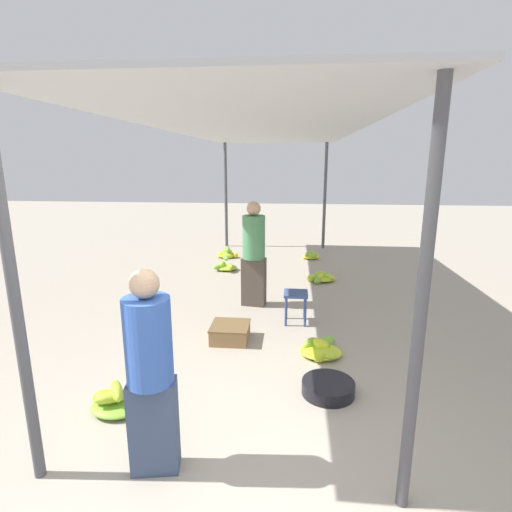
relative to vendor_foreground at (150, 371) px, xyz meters
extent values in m
cylinder|color=#4C4C51|center=(-0.85, -0.15, 0.56)|extent=(0.08, 0.08, 2.76)
cylinder|color=#4C4C51|center=(1.79, -0.15, 0.56)|extent=(0.08, 0.08, 2.76)
cylinder|color=#4C4C51|center=(-0.85, 8.16, 0.56)|extent=(0.08, 0.08, 2.76)
cylinder|color=#4C4C51|center=(1.79, 8.16, 0.56)|extent=(0.08, 0.08, 2.76)
cube|color=#B2B2B7|center=(0.47, 4.00, 1.96)|extent=(3.03, 8.71, 0.04)
cube|color=#384766|center=(0.00, 0.00, -0.45)|extent=(0.38, 0.25, 0.74)
cylinder|color=#3359B2|center=(0.00, 0.00, 0.23)|extent=(0.39, 0.39, 0.64)
sphere|color=tan|center=(0.00, 0.00, 0.66)|extent=(0.21, 0.21, 0.21)
cube|color=#384C84|center=(1.05, 2.95, -0.38)|extent=(0.34, 0.34, 0.04)
cylinder|color=#384C84|center=(0.92, 2.82, -0.61)|extent=(0.04, 0.04, 0.42)
cylinder|color=#384C84|center=(1.19, 2.82, -0.61)|extent=(0.04, 0.04, 0.42)
cylinder|color=#384C84|center=(0.92, 3.09, -0.61)|extent=(0.04, 0.04, 0.42)
cylinder|color=#384C84|center=(1.19, 3.09, -0.61)|extent=(0.04, 0.04, 0.42)
cylinder|color=black|center=(1.39, 1.15, -0.76)|extent=(0.53, 0.53, 0.13)
ellipsoid|color=yellow|center=(-0.73, 0.65, -0.67)|extent=(0.24, 0.21, 0.12)
ellipsoid|color=#75B337|center=(-0.48, 0.80, -0.75)|extent=(0.34, 0.25, 0.15)
ellipsoid|color=#A2C52F|center=(-0.62, 0.69, -0.63)|extent=(0.27, 0.35, 0.14)
ellipsoid|color=#A7C72E|center=(-0.62, 0.62, -0.65)|extent=(0.33, 0.25, 0.10)
ellipsoid|color=#7FB735|center=(-0.61, 0.69, -0.77)|extent=(0.50, 0.44, 0.10)
ellipsoid|color=#7DB636|center=(-0.55, 5.62, -0.73)|extent=(0.34, 0.31, 0.12)
ellipsoid|color=#95C031|center=(-0.34, 5.58, -0.70)|extent=(0.23, 0.29, 0.10)
ellipsoid|color=#A4C62F|center=(-0.52, 5.69, -0.71)|extent=(0.15, 0.27, 0.14)
ellipsoid|color=#BED02A|center=(-0.33, 5.53, -0.73)|extent=(0.12, 0.26, 0.11)
ellipsoid|color=#74B337|center=(-0.44, 5.70, -0.56)|extent=(0.21, 0.27, 0.11)
ellipsoid|color=#95C031|center=(-0.44, 5.70, -0.77)|extent=(0.48, 0.42, 0.10)
ellipsoid|color=yellow|center=(-0.78, 6.79, -0.74)|extent=(0.17, 0.23, 0.10)
ellipsoid|color=#86BA34|center=(-0.63, 6.79, -0.71)|extent=(0.29, 0.22, 0.10)
ellipsoid|color=#94C032|center=(-0.68, 6.93, -0.72)|extent=(0.29, 0.23, 0.14)
ellipsoid|color=#7FB735|center=(-0.60, 6.82, -0.62)|extent=(0.19, 0.30, 0.15)
ellipsoid|color=#B3CC2C|center=(-0.58, 7.01, -0.73)|extent=(0.16, 0.35, 0.15)
ellipsoid|color=#C4D329|center=(-0.60, 6.71, -0.76)|extent=(0.36, 0.21, 0.12)
ellipsoid|color=yellow|center=(-0.43, 6.82, -0.76)|extent=(0.26, 0.26, 0.13)
ellipsoid|color=#C6D429|center=(-0.63, 6.85, -0.77)|extent=(0.48, 0.42, 0.10)
ellipsoid|color=#76B437|center=(1.65, 5.17, -0.74)|extent=(0.32, 0.30, 0.12)
ellipsoid|color=#A0C42F|center=(1.55, 5.18, -0.73)|extent=(0.28, 0.21, 0.14)
ellipsoid|color=#B4CC2C|center=(1.41, 5.02, -0.77)|extent=(0.29, 0.17, 0.10)
ellipsoid|color=#79B536|center=(1.48, 4.90, -0.76)|extent=(0.22, 0.27, 0.12)
ellipsoid|color=#C0D12A|center=(1.54, 5.08, -0.74)|extent=(0.26, 0.36, 0.13)
ellipsoid|color=#8ABB33|center=(1.44, 4.99, -0.74)|extent=(0.28, 0.26, 0.10)
ellipsoid|color=#ACC92D|center=(1.71, 5.05, -0.73)|extent=(0.25, 0.27, 0.12)
ellipsoid|color=#B4CC2C|center=(1.56, 5.12, -0.77)|extent=(0.57, 0.50, 0.10)
ellipsoid|color=#8DBD33|center=(1.24, 2.07, -0.72)|extent=(0.26, 0.27, 0.14)
ellipsoid|color=#ADC92D|center=(1.41, 1.84, -0.73)|extent=(0.34, 0.31, 0.11)
ellipsoid|color=#7BB636|center=(1.43, 2.17, -0.75)|extent=(0.34, 0.36, 0.15)
ellipsoid|color=#C2D229|center=(1.39, 1.84, -0.75)|extent=(0.32, 0.33, 0.15)
ellipsoid|color=yellow|center=(1.34, 2.00, -0.73)|extent=(0.21, 0.34, 0.14)
ellipsoid|color=#CDD628|center=(1.36, 1.96, -0.67)|extent=(0.25, 0.25, 0.10)
ellipsoid|color=#97C131|center=(1.36, 2.02, -0.71)|extent=(0.24, 0.19, 0.14)
ellipsoid|color=#C1D22A|center=(1.36, 1.97, -0.77)|extent=(0.51, 0.44, 0.10)
ellipsoid|color=#7EB736|center=(1.44, 6.78, -0.71)|extent=(0.26, 0.25, 0.11)
ellipsoid|color=#BACF2B|center=(1.48, 6.95, -0.75)|extent=(0.28, 0.24, 0.14)
ellipsoid|color=#7AB536|center=(1.40, 6.92, -0.68)|extent=(0.26, 0.31, 0.11)
ellipsoid|color=#B3CC2C|center=(1.43, 6.92, -0.71)|extent=(0.32, 0.23, 0.14)
ellipsoid|color=#C8D428|center=(1.39, 7.02, -0.73)|extent=(0.26, 0.27, 0.14)
ellipsoid|color=yellow|center=(1.42, 6.90, -0.77)|extent=(0.41, 0.36, 0.10)
cube|color=olive|center=(0.20, 2.28, -0.73)|extent=(0.48, 0.48, 0.20)
cube|color=brown|center=(0.20, 2.28, -0.62)|extent=(0.49, 0.49, 0.02)
cube|color=#4C4238|center=(0.38, 3.63, -0.43)|extent=(0.40, 0.26, 0.78)
cylinder|color=#4C8C59|center=(0.38, 3.63, 0.30)|extent=(0.41, 0.41, 0.68)
sphere|color=tan|center=(0.38, 3.63, 0.75)|extent=(0.22, 0.22, 0.22)
camera|label=1|loc=(1.01, -2.51, 1.47)|focal=28.00mm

